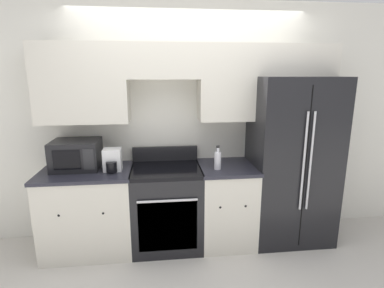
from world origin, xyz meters
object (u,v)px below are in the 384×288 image
object	(u,v)px
bottle	(218,160)
refrigerator	(289,160)
oven_range	(167,206)
microwave	(76,155)

from	to	relation	value
bottle	refrigerator	bearing A→B (deg)	11.05
refrigerator	oven_range	bearing A→B (deg)	-177.22
refrigerator	bottle	world-z (taller)	refrigerator
microwave	bottle	distance (m)	1.46
microwave	bottle	xyz separation A→B (m)	(1.44, -0.19, -0.05)
oven_range	microwave	size ratio (longest dim) A/B	2.22
microwave	bottle	bearing A→B (deg)	-7.35
bottle	microwave	bearing A→B (deg)	172.65
oven_range	bottle	xyz separation A→B (m)	(0.53, -0.10, 0.53)
oven_range	microwave	xyz separation A→B (m)	(-0.91, 0.09, 0.58)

